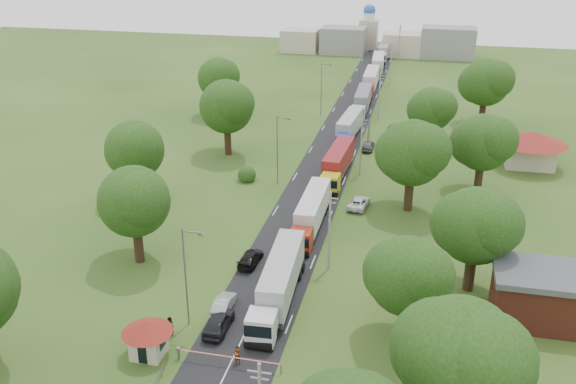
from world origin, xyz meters
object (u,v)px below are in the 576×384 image
(info_sign, at_px, (369,127))
(car_lane_mid, at_px, (224,304))
(guard_booth, at_px, (148,334))
(truck_0, at_px, (279,282))
(pedestrian_near, at_px, (238,355))
(car_lane_front, at_px, (219,322))
(boom_barrier, at_px, (213,356))

(info_sign, relative_size, car_lane_mid, 0.97)
(info_sign, bearing_deg, guard_booth, -101.68)
(info_sign, distance_m, truck_0, 49.64)
(truck_0, xyz_separation_m, car_lane_mid, (-4.85, -2.51, -1.60))
(car_lane_mid, height_order, pedestrian_near, pedestrian_near)
(car_lane_mid, bearing_deg, info_sign, -98.87)
(car_lane_mid, distance_m, pedestrian_near, 8.30)
(guard_booth, relative_size, car_lane_mid, 1.04)
(info_sign, distance_m, car_lane_front, 55.82)
(boom_barrier, bearing_deg, car_lane_front, 103.37)
(car_lane_front, relative_size, pedestrian_near, 2.85)
(boom_barrier, xyz_separation_m, info_sign, (6.56, 60.00, 2.11))
(car_lane_front, relative_size, car_lane_mid, 1.16)
(car_lane_front, distance_m, car_lane_mid, 3.25)
(boom_barrier, height_order, pedestrian_near, pedestrian_near)
(truck_0, distance_m, car_lane_mid, 5.69)
(info_sign, xyz_separation_m, car_lane_front, (-7.69, -55.25, -2.17))
(car_lane_mid, bearing_deg, car_lane_front, 99.16)
(boom_barrier, relative_size, car_lane_front, 1.89)
(guard_booth, relative_size, car_lane_front, 0.90)
(car_lane_mid, bearing_deg, pedestrian_near, 115.94)
(boom_barrier, relative_size, guard_booth, 2.10)
(boom_barrier, height_order, info_sign, info_sign)
(info_sign, xyz_separation_m, car_lane_mid, (-8.20, -52.04, -2.31))
(boom_barrier, xyz_separation_m, car_lane_mid, (-1.64, 7.96, -0.20))
(info_sign, relative_size, pedestrian_near, 2.39)
(info_sign, height_order, truck_0, truck_0)
(truck_0, relative_size, pedestrian_near, 9.13)
(car_lane_front, bearing_deg, truck_0, -127.06)
(guard_booth, distance_m, info_sign, 61.27)
(boom_barrier, relative_size, truck_0, 0.59)
(guard_booth, relative_size, info_sign, 1.07)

